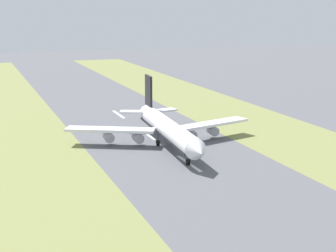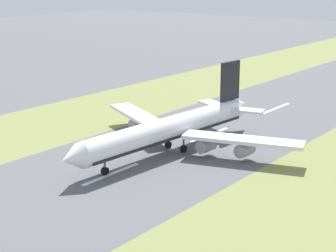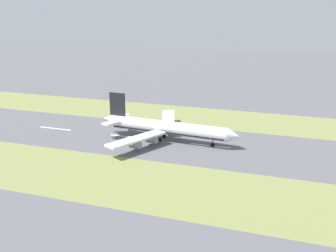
% 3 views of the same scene
% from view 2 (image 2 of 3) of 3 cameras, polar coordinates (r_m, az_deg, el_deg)
% --- Properties ---
extents(ground_plane, '(800.00, 800.00, 0.00)m').
position_cam_2_polar(ground_plane, '(145.34, 0.86, -2.25)').
color(ground_plane, '#56565B').
extents(grass_median_east, '(40.00, 600.00, 0.01)m').
position_cam_2_polar(grass_median_east, '(175.01, -11.00, 0.53)').
color(grass_median_east, olive).
rests_on(grass_median_east, ground).
extents(centreline_dash_near, '(1.20, 18.00, 0.01)m').
position_cam_2_polar(centreline_dash_near, '(191.10, 10.93, 1.79)').
color(centreline_dash_near, silver).
rests_on(centreline_dash_near, ground).
extents(centreline_dash_mid, '(1.20, 18.00, 0.01)m').
position_cam_2_polar(centreline_dash_mid, '(157.51, 4.27, -0.89)').
color(centreline_dash_mid, silver).
rests_on(centreline_dash_mid, ground).
extents(centreline_dash_far, '(1.20, 18.00, 0.01)m').
position_cam_2_polar(centreline_dash_far, '(127.68, -5.77, -4.87)').
color(centreline_dash_far, silver).
rests_on(centreline_dash_far, ground).
extents(airplane_main_jet, '(63.98, 67.22, 20.20)m').
position_cam_2_polar(airplane_main_jet, '(141.20, 0.52, -0.23)').
color(airplane_main_jet, white).
rests_on(airplane_main_jet, ground).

